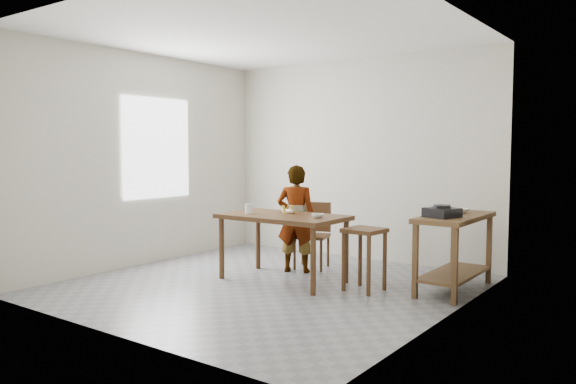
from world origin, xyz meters
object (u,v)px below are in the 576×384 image
Objects in this scene: prep_counter at (454,253)px; dining_chair at (312,236)px; child at (296,219)px; dining_table at (283,248)px; stool at (364,260)px.

dining_chair is (-1.83, 0.05, 0.01)m from prep_counter.
child is 1.59× the size of dining_chair.
prep_counter reaches higher than dining_table.
stool is at bearing 8.32° from dining_table.
dining_table is 0.56m from child.
dining_chair reaches higher than stool.
child is 1.96× the size of stool.
dining_table is at bearing -99.31° from dining_chair.
dining_table is at bearing 84.48° from child.
child reaches higher than dining_chair.
dining_chair is (0.04, 0.28, -0.24)m from child.
prep_counter is 0.95m from stool.
stool is (-0.76, -0.56, -0.07)m from prep_counter.
child reaches higher than stool.
prep_counter is at bearing -18.87° from dining_chair.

